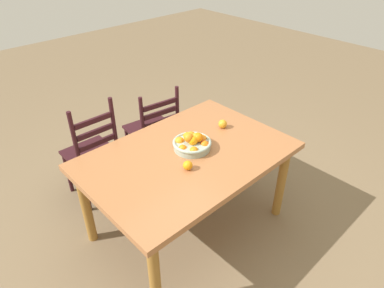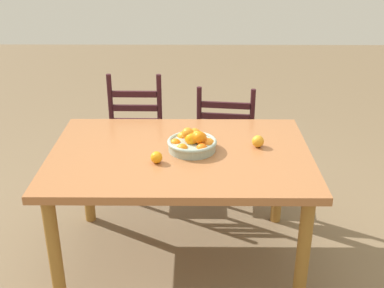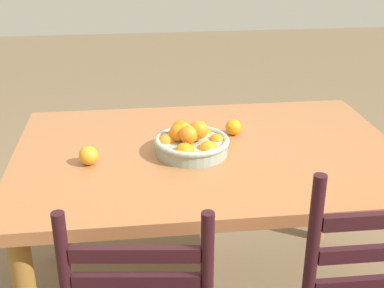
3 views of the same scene
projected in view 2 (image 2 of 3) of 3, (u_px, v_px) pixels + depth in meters
ground_plane at (181, 256)px, 3.20m from camera, size 12.00×12.00×0.00m
dining_table at (180, 165)px, 2.92m from camera, size 1.54×1.05×0.76m
chair_near_window at (139, 136)px, 3.80m from camera, size 0.42×0.42×1.01m
chair_by_cabinet at (226, 141)px, 3.79m from camera, size 0.49×0.49×0.92m
fruit_bowl at (193, 142)px, 2.89m from camera, size 0.29×0.29×0.14m
orange_loose_0 at (258, 141)px, 2.94m from camera, size 0.07×0.07×0.07m
orange_loose_1 at (157, 157)px, 2.74m from camera, size 0.07×0.07×0.07m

